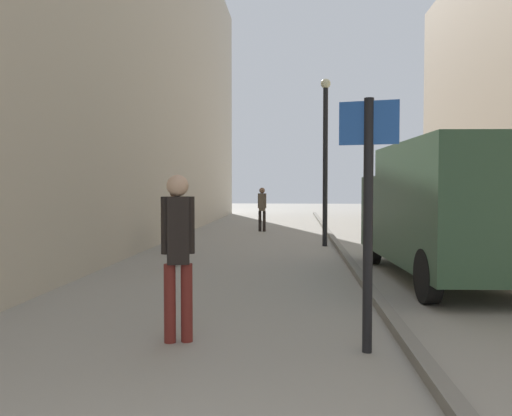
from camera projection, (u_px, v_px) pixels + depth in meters
name	position (u px, v px, depth m)	size (l,w,h in m)	color
ground_plane	(280.00, 255.00, 13.10)	(80.00, 80.00, 0.00)	gray
building_facade_left	(63.00, 13.00, 13.26)	(3.71, 40.00, 12.17)	#BCB29E
kerb_strip	(344.00, 253.00, 12.98)	(0.16, 40.00, 0.12)	slate
pedestrian_main_foreground	(178.00, 246.00, 5.74)	(0.36, 0.26, 1.83)	maroon
pedestrian_mid_block	(262.00, 206.00, 19.99)	(0.33, 0.22, 1.67)	black
pedestrian_far_crossing	(175.00, 221.00, 11.27)	(0.33, 0.22, 1.68)	gray
delivery_van	(444.00, 208.00, 9.55)	(2.24, 5.67, 2.46)	#335138
street_sign_post	(368.00, 202.00, 5.36)	(0.59, 0.18, 2.60)	black
lamp_post	(325.00, 151.00, 14.98)	(0.28, 0.28, 4.76)	black
bicycle_leaning	(171.00, 237.00, 13.89)	(0.19, 1.77, 0.98)	black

